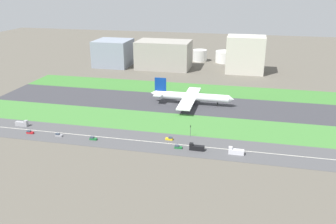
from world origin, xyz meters
The scene contains 22 objects.
ground_plane centered at (0.00, 0.00, 0.00)m, with size 800.00×800.00×0.00m, color #5B564C.
runway centered at (0.00, 0.00, 0.05)m, with size 280.00×46.00×0.10m, color #38383D.
grass_median_north centered at (0.00, 41.00, 0.05)m, with size 280.00×36.00×0.10m, color #3D7A33.
grass_median_south centered at (0.00, -41.00, 0.05)m, with size 280.00×36.00×0.10m, color #427F38.
highway centered at (0.00, -73.00, 0.05)m, with size 280.00×28.00×0.10m, color #4C4C4F.
highway_centerline centered at (0.00, -73.00, 0.11)m, with size 266.00×0.50×0.01m, color silver.
airliner centered at (16.10, 0.00, 6.23)m, with size 65.00×56.00×19.70m.
car_2 centered at (15.23, -68.00, 0.92)m, with size 4.40×1.80×2.00m.
car_1 centered at (22.44, -78.00, 0.92)m, with size 4.40×1.80×2.00m.
truck_2 centered at (-84.20, -68.00, 1.67)m, with size 8.40×2.50×4.00m.
car_0 centered at (-72.18, -78.00, 0.92)m, with size 4.40×1.80×2.00m.
car_3 centered at (-29.67, -78.00, 0.92)m, with size 4.40×1.80×2.00m.
truck_1 centered at (33.03, -78.00, 1.67)m, with size 8.40×2.50×4.00m.
car_4 centered at (-52.41, -78.00, 0.92)m, with size 4.40×1.80×2.00m.
truck_0 centered at (54.88, -78.00, 1.67)m, with size 8.40×2.50×4.00m.
traffic_light centered at (26.55, -60.01, 4.29)m, with size 0.36×0.50×7.20m.
terminal_building centered at (-90.00, 114.00, 14.29)m, with size 37.89×37.56×28.57m, color gray.
hangar_building centered at (-32.09, 114.00, 14.81)m, with size 57.07×35.49×29.61m, color #9E998E.
office_tower centered at (54.37, 114.00, 18.77)m, with size 38.23×27.60×37.54m, color beige.
fuel_tank_west centered at (-24.13, 159.00, 6.77)m, with size 17.48×17.48×13.54m, color silver.
fuel_tank_centre centered at (1.13, 159.00, 6.71)m, with size 16.40×16.40×13.42m, color silver.
fuel_tank_east centered at (31.10, 159.00, 6.51)m, with size 22.86×22.86×13.01m, color silver.
Camera 1 is at (57.88, -258.40, 89.93)m, focal length 38.14 mm.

